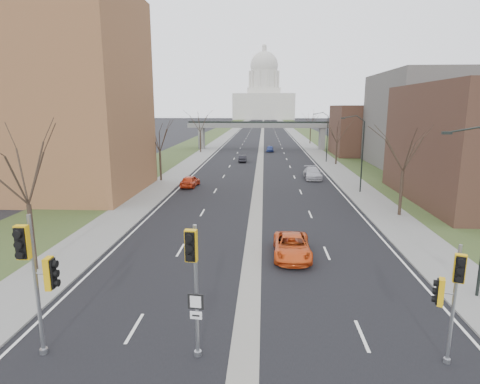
# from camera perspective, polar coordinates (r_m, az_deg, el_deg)

# --- Properties ---
(ground) EXTENTS (700.00, 700.00, 0.00)m
(ground) POSITION_cam_1_polar(r_m,az_deg,el_deg) (16.97, 0.58, -22.83)
(ground) COLOR black
(ground) RESTS_ON ground
(road_surface) EXTENTS (20.00, 600.00, 0.01)m
(road_surface) POSITION_cam_1_polar(r_m,az_deg,el_deg) (164.20, 3.22, 8.61)
(road_surface) COLOR black
(road_surface) RESTS_ON ground
(median_strip) EXTENTS (1.20, 600.00, 0.02)m
(median_strip) POSITION_cam_1_polar(r_m,az_deg,el_deg) (164.20, 3.22, 8.60)
(median_strip) COLOR gray
(median_strip) RESTS_ON ground
(sidewalk_right) EXTENTS (4.00, 600.00, 0.12)m
(sidewalk_right) POSITION_cam_1_polar(r_m,az_deg,el_deg) (164.59, 7.45, 8.55)
(sidewalk_right) COLOR gray
(sidewalk_right) RESTS_ON ground
(sidewalk_left) EXTENTS (4.00, 600.00, 0.12)m
(sidewalk_left) POSITION_cam_1_polar(r_m,az_deg,el_deg) (164.69, -1.00, 8.65)
(sidewalk_left) COLOR gray
(sidewalk_left) RESTS_ON ground
(grass_verge_right) EXTENTS (8.00, 600.00, 0.10)m
(grass_verge_right) POSITION_cam_1_polar(r_m,az_deg,el_deg) (165.11, 9.55, 8.49)
(grass_verge_right) COLOR #2F431F
(grass_verge_right) RESTS_ON ground
(grass_verge_left) EXTENTS (8.00, 600.00, 0.10)m
(grass_verge_left) POSITION_cam_1_polar(r_m,az_deg,el_deg) (165.26, -3.10, 8.64)
(grass_verge_left) COLOR #2F431F
(grass_verge_left) RESTS_ON ground
(apartment_building) EXTENTS (25.00, 16.00, 22.00)m
(apartment_building) POSITION_cam_1_polar(r_m,az_deg,el_deg) (51.40, -28.52, 12.05)
(apartment_building) COLOR brown
(apartment_building) RESTS_ON ground
(commercial_block_mid) EXTENTS (18.00, 22.00, 15.00)m
(commercial_block_mid) POSITION_cam_1_polar(r_m,az_deg,el_deg) (71.39, 26.28, 9.03)
(commercial_block_mid) COLOR #605E58
(commercial_block_mid) RESTS_ON ground
(commercial_block_far) EXTENTS (14.00, 14.00, 10.00)m
(commercial_block_far) POSITION_cam_1_polar(r_m,az_deg,el_deg) (86.71, 17.85, 8.33)
(commercial_block_far) COLOR #462C20
(commercial_block_far) RESTS_ON ground
(pedestrian_bridge) EXTENTS (34.00, 3.00, 6.45)m
(pedestrian_bridge) POSITION_cam_1_polar(r_m,az_deg,el_deg) (94.04, 3.05, 9.03)
(pedestrian_bridge) COLOR slate
(pedestrian_bridge) RESTS_ON ground
(capitol) EXTENTS (48.00, 42.00, 55.75)m
(capitol) POSITION_cam_1_polar(r_m,az_deg,el_deg) (334.03, 3.40, 13.51)
(capitol) COLOR beige
(capitol) RESTS_ON ground
(streetlight_near) EXTENTS (2.61, 0.20, 8.70)m
(streetlight_near) POSITION_cam_1_polar(r_m,az_deg,el_deg) (22.59, 30.62, 3.37)
(streetlight_near) COLOR black
(streetlight_near) RESTS_ON sidewalk_right
(streetlight_mid) EXTENTS (2.61, 0.20, 8.70)m
(streetlight_mid) POSITION_cam_1_polar(r_m,az_deg,el_deg) (47.14, 16.23, 8.20)
(streetlight_mid) COLOR black
(streetlight_mid) RESTS_ON sidewalk_right
(streetlight_far) EXTENTS (2.61, 0.20, 8.70)m
(streetlight_far) POSITION_cam_1_polar(r_m,az_deg,el_deg) (72.70, 11.75, 9.60)
(streetlight_far) COLOR black
(streetlight_far) RESTS_ON sidewalk_right
(tree_left_a) EXTENTS (7.20, 7.20, 9.40)m
(tree_left_a) POSITION_cam_1_polar(r_m,az_deg,el_deg) (26.01, -28.39, 3.81)
(tree_left_a) COLOR #382B21
(tree_left_a) RESTS_ON sidewalk_left
(tree_left_b) EXTENTS (6.75, 6.75, 8.81)m
(tree_left_b) POSITION_cam_1_polar(r_m,az_deg,el_deg) (53.80, -11.42, 8.08)
(tree_left_b) COLOR #382B21
(tree_left_b) RESTS_ON sidewalk_left
(tree_left_c) EXTENTS (7.65, 7.65, 9.99)m
(tree_left_c) POSITION_cam_1_polar(r_m,az_deg,el_deg) (87.04, -5.70, 10.20)
(tree_left_c) COLOR #382B21
(tree_left_c) RESTS_ON sidewalk_left
(tree_right_a) EXTENTS (7.20, 7.20, 9.40)m
(tree_right_a) POSITION_cam_1_polar(r_m,az_deg,el_deg) (38.09, 22.45, 6.50)
(tree_right_a) COLOR #382B21
(tree_right_a) RESTS_ON sidewalk_right
(tree_right_b) EXTENTS (6.30, 6.30, 8.22)m
(tree_right_b) POSITION_cam_1_polar(r_m,az_deg,el_deg) (70.11, 13.70, 8.50)
(tree_right_b) COLOR #382B21
(tree_right_b) RESTS_ON sidewalk_right
(tree_right_c) EXTENTS (7.65, 7.65, 9.99)m
(tree_right_c) POSITION_cam_1_polar(r_m,az_deg,el_deg) (109.64, 10.05, 10.44)
(tree_right_c) COLOR #382B21
(tree_right_c) RESTS_ON sidewalk_right
(signal_pole_left) EXTENTS (1.01, 1.04, 5.78)m
(signal_pole_left) POSITION_cam_1_polar(r_m,az_deg,el_deg) (17.16, -26.95, -9.52)
(signal_pole_left) COLOR gray
(signal_pole_left) RESTS_ON ground
(signal_pole_median) EXTENTS (0.63, 0.90, 5.42)m
(signal_pole_median) POSITION_cam_1_polar(r_m,az_deg,el_deg) (15.24, -6.63, -10.92)
(signal_pole_median) COLOR gray
(signal_pole_median) RESTS_ON ground
(signal_pole_right) EXTENTS (0.80, 1.08, 4.81)m
(signal_pole_right) POSITION_cam_1_polar(r_m,az_deg,el_deg) (17.05, 27.77, -12.03)
(signal_pole_right) COLOR gray
(signal_pole_right) RESTS_ON ground
(car_left_near) EXTENTS (2.11, 4.42, 1.46)m
(car_left_near) POSITION_cam_1_polar(r_m,az_deg,el_deg) (49.87, -7.12, 1.55)
(car_left_near) COLOR red
(car_left_near) RESTS_ON ground
(car_left_far) EXTENTS (1.35, 3.71, 1.22)m
(car_left_far) POSITION_cam_1_polar(r_m,az_deg,el_deg) (72.15, 0.40, 4.77)
(car_left_far) COLOR black
(car_left_far) RESTS_ON ground
(car_right_near) EXTENTS (2.45, 5.19, 1.43)m
(car_right_near) POSITION_cam_1_polar(r_m,az_deg,el_deg) (26.81, 7.41, -7.66)
(car_right_near) COLOR #D44B16
(car_right_near) RESTS_ON ground
(car_right_mid) EXTENTS (2.21, 5.37, 1.55)m
(car_right_mid) POSITION_cam_1_polar(r_m,az_deg,el_deg) (55.90, 10.27, 2.63)
(car_right_mid) COLOR #AAAAB2
(car_right_mid) RESTS_ON ground
(car_right_far) EXTENTS (1.65, 4.02, 1.36)m
(car_right_far) POSITION_cam_1_polar(r_m,az_deg,el_deg) (89.21, 4.29, 6.18)
(car_right_far) COLOR navy
(car_right_far) RESTS_ON ground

